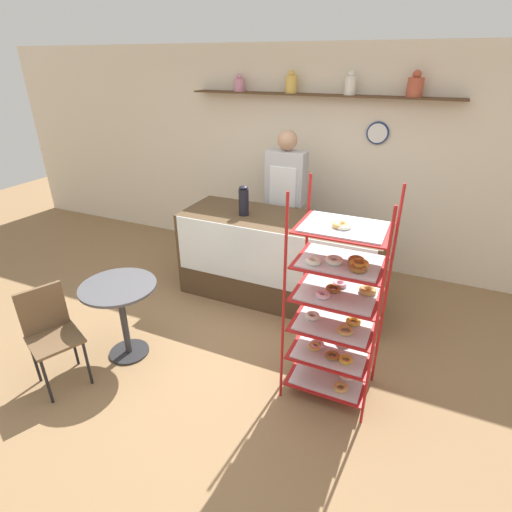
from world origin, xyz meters
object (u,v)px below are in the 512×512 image
(pastry_rack, at_px, (336,308))
(donut_tray_counter, at_px, (341,228))
(cafe_table, at_px, (121,303))
(coffee_carafe, at_px, (244,201))
(person_worker, at_px, (285,199))
(cafe_chair, at_px, (50,327))

(pastry_rack, relative_size, donut_tray_counter, 3.80)
(cafe_table, bearing_deg, coffee_carafe, 70.61)
(cafe_table, relative_size, coffee_carafe, 2.25)
(cafe_table, distance_m, donut_tray_counter, 2.23)
(pastry_rack, height_order, person_worker, person_worker)
(cafe_table, height_order, cafe_chair, cafe_chair)
(person_worker, distance_m, cafe_table, 2.31)
(cafe_table, distance_m, coffee_carafe, 1.66)
(coffee_carafe, bearing_deg, person_worker, 70.50)
(pastry_rack, distance_m, cafe_chair, 2.33)
(person_worker, bearing_deg, cafe_chair, -112.11)
(cafe_table, relative_size, cafe_chair, 0.86)
(donut_tray_counter, bearing_deg, person_worker, 142.35)
(pastry_rack, relative_size, coffee_carafe, 5.32)
(cafe_chair, distance_m, donut_tray_counter, 2.80)
(coffee_carafe, height_order, donut_tray_counter, coffee_carafe)
(pastry_rack, height_order, cafe_table, pastry_rack)
(cafe_table, xyz_separation_m, donut_tray_counter, (1.59, 1.49, 0.44))
(cafe_table, bearing_deg, donut_tray_counter, 43.19)
(person_worker, bearing_deg, coffee_carafe, -109.50)
(cafe_chair, bearing_deg, coffee_carafe, 1.29)
(pastry_rack, bearing_deg, cafe_chair, -159.12)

